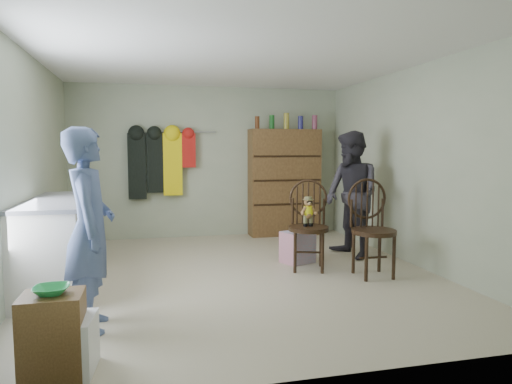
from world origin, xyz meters
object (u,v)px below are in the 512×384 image
object	(u,v)px
chair_front	(308,220)
chair_far	(371,224)
counter	(60,243)
dresser	(284,182)

from	to	relation	value
chair_front	chair_far	world-z (taller)	chair_far
counter	chair_front	bearing A→B (deg)	1.61
chair_front	chair_far	bearing A→B (deg)	-18.17
counter	chair_far	world-z (taller)	chair_far
chair_far	dresser	xyz separation A→B (m)	(-0.24, 2.67, 0.31)
counter	chair_far	size ratio (longest dim) A/B	1.65
dresser	chair_far	bearing A→B (deg)	-84.86
counter	dresser	bearing A→B (deg)	35.69
counter	chair_front	distance (m)	2.83
chair_front	dresser	distance (m)	2.27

